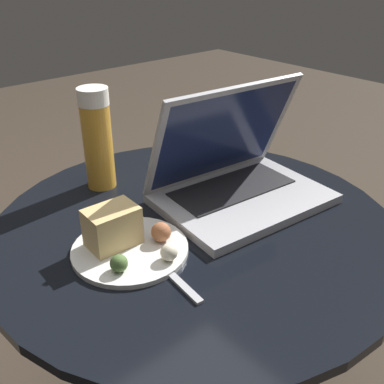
# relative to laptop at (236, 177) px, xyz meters

# --- Properties ---
(table) EXTENTS (0.76, 0.76, 0.48)m
(table) POSITION_rel_laptop_xyz_m (-0.12, -0.01, -0.17)
(table) COLOR #9E9EA3
(table) RESTS_ON ground_plane
(laptop) EXTENTS (0.35, 0.27, 0.23)m
(laptop) POSITION_rel_laptop_xyz_m (0.00, 0.00, 0.00)
(laptop) COLOR #B2B2B7
(laptop) RESTS_ON table
(beer_glass) EXTENTS (0.06, 0.06, 0.21)m
(beer_glass) POSITION_rel_laptop_xyz_m (-0.18, 0.23, 0.06)
(beer_glass) COLOR gold
(beer_glass) RESTS_ON table
(snack_plate) EXTENTS (0.20, 0.20, 0.08)m
(snack_plate) POSITION_rel_laptop_xyz_m (-0.27, -0.01, -0.02)
(snack_plate) COLOR silver
(snack_plate) RESTS_ON table
(fork) EXTENTS (0.04, 0.20, 0.01)m
(fork) POSITION_rel_laptop_xyz_m (-0.25, -0.07, -0.05)
(fork) COLOR #B2B2B7
(fork) RESTS_ON table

